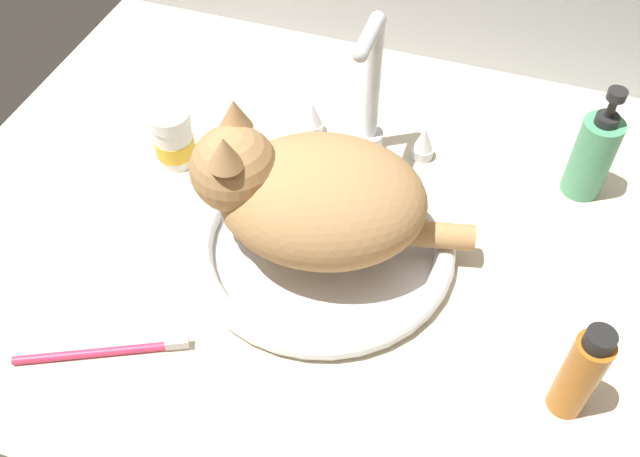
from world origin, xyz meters
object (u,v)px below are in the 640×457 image
soap_pump_bottle (593,155)px  cat (304,195)px  pill_bottle (174,139)px  amber_bottle (581,373)px  faucet (368,100)px  toothbrush (106,351)px  sink_basin (320,243)px

soap_pump_bottle → cat: bearing=-145.6°
cat → pill_bottle: (-22.55, 9.40, -5.91)cm
amber_bottle → faucet: bearing=134.8°
faucet → soap_pump_bottle: faucet is taller
pill_bottle → cat: bearing=-22.6°
faucet → toothbrush: bearing=-112.8°
faucet → soap_pump_bottle: size_ratio=1.29×
cat → amber_bottle: 35.54cm
cat → soap_pump_bottle: (32.10, 21.97, -3.54)cm
sink_basin → pill_bottle: pill_bottle is taller
soap_pump_bottle → faucet: bearing=-177.5°
sink_basin → toothbrush: size_ratio=1.83×
toothbrush → cat: bearing=53.7°
amber_bottle → sink_basin: bearing=159.7°
pill_bottle → amber_bottle: amber_bottle is taller
cat → soap_pump_bottle: cat is taller
pill_bottle → toothbrush: 32.03cm
soap_pump_bottle → amber_bottle: size_ratio=1.23×
faucet → sink_basin: bearing=-90.0°
faucet → pill_bottle: bearing=-155.3°
faucet → cat: (-1.88, -20.64, 1.37)cm
sink_basin → soap_pump_bottle: 37.45cm
soap_pump_bottle → sink_basin: bearing=-144.5°
pill_bottle → amber_bottle: (56.08, -20.68, 2.52)cm
soap_pump_bottle → amber_bottle: 33.29cm
sink_basin → toothbrush: sink_basin is taller
sink_basin → toothbrush: (-17.86, -22.22, -0.62)cm
cat → faucet: bearing=84.8°
cat → soap_pump_bottle: size_ratio=2.02×
sink_basin → soap_pump_bottle: bearing=35.5°
soap_pump_bottle → pill_bottle: soap_pump_bottle is taller
faucet → amber_bottle: size_ratio=1.59×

